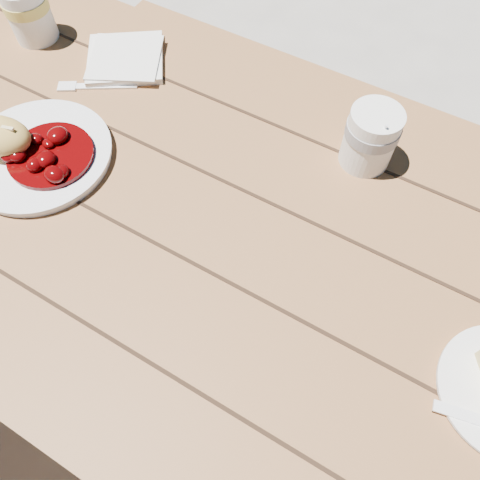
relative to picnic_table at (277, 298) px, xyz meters
The scene contains 8 objects.
ground 0.59m from the picnic_table, 90.00° to the left, with size 60.00×60.00×0.00m, color #9C968C.
picnic_table is the anchor object (origin of this frame).
main_plate 0.50m from the picnic_table, behind, with size 0.25×0.25×0.02m, color white.
goulash_stew 0.48m from the picnic_table, behind, with size 0.15×0.15×0.04m, color #540304, non-canonical shape.
coffee_cup 0.33m from the picnic_table, 82.93° to the left, with size 0.09×0.09×0.11m, color white.
napkin_stack 0.57m from the picnic_table, 153.66° to the left, with size 0.15×0.15×0.01m, color white.
fork_table 0.53m from the picnic_table, 161.28° to the left, with size 0.03×0.16×0.01m, color white, non-canonical shape.
second_cup 0.76m from the picnic_table, 163.11° to the left, with size 0.09×0.09×0.11m, color white.
Camera 1 is at (0.11, -0.33, 1.39)m, focal length 35.00 mm.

